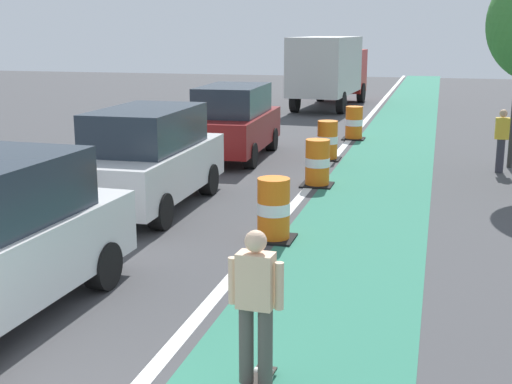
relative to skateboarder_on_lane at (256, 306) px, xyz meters
The scene contains 11 objects.
bike_lane_strip 10.31m from the skateboarder_on_lane, 88.21° to the left, with size 2.50×80.00×0.01m, color #2D755B.
lane_divider_stripe 10.37m from the skateboarder_on_lane, 96.55° to the left, with size 0.20×80.00×0.01m, color silver.
skateboarder_on_lane is the anchor object (origin of this frame).
parked_suv_second 7.74m from the skateboarder_on_lane, 121.14° to the left, with size 1.96×4.62×2.04m.
parked_suv_third 13.16m from the skateboarder_on_lane, 107.49° to the left, with size 2.05×4.67×2.04m.
traffic_barrel_front 5.22m from the skateboarder_on_lane, 101.35° to the left, with size 0.73×0.73×1.09m.
traffic_barrel_mid 9.61m from the skateboarder_on_lane, 96.15° to the left, with size 0.73×0.73×1.09m.
traffic_barrel_back 13.00m from the skateboarder_on_lane, 95.88° to the left, with size 0.73×0.73×1.09m.
traffic_barrel_far 16.87m from the skateboarder_on_lane, 93.62° to the left, with size 0.73×0.73×1.09m.
delivery_truck_down_block 26.33m from the skateboarder_on_lane, 97.33° to the left, with size 2.72×7.72×3.23m.
pedestrian_crossing 12.67m from the skateboarder_on_lane, 75.36° to the left, with size 0.34×0.20×1.61m.
Camera 1 is at (3.72, -4.49, 3.57)m, focal length 49.04 mm.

